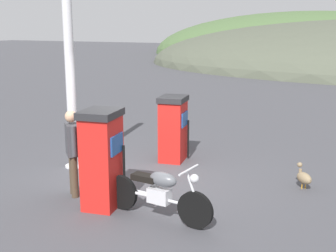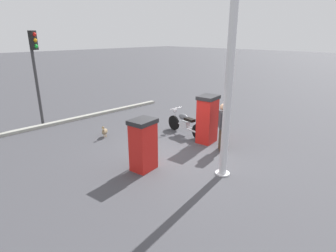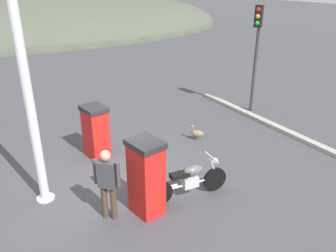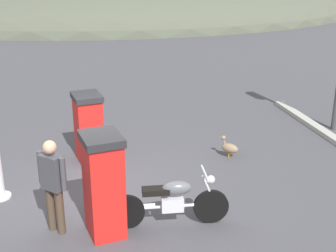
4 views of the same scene
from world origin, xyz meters
TOP-DOWN VIEW (x-y plane):
  - ground_plane at (0.00, 0.00)m, footprint 120.00×120.00m
  - fuel_pump_near at (-0.00, -1.47)m, footprint 0.68×0.80m
  - fuel_pump_far at (-0.00, 1.47)m, footprint 0.66×0.79m
  - motorcycle_near_pump at (1.06, -1.51)m, footprint 1.98×0.60m
  - attendant_person at (-0.77, -1.24)m, footprint 0.46×0.47m
  - wandering_duck at (2.99, 0.83)m, footprint 0.40×0.41m
  - roadside_traffic_light at (6.15, 1.80)m, footprint 0.40×0.30m
  - canopy_support_pole at (-1.78, 0.13)m, footprint 0.40×0.40m
  - road_edge_kerb at (5.75, 0.00)m, footprint 0.38×8.15m

SIDE VIEW (x-z plane):
  - ground_plane at x=0.00m, z-range 0.00..0.00m
  - road_edge_kerb at x=5.75m, z-range 0.00..0.12m
  - wandering_duck at x=2.99m, z-range -0.01..0.47m
  - motorcycle_near_pump at x=1.06m, z-range -0.02..0.91m
  - fuel_pump_far at x=0.00m, z-range 0.01..1.50m
  - fuel_pump_near at x=0.00m, z-range 0.01..1.70m
  - attendant_person at x=-0.77m, z-range 0.11..1.68m
  - canopy_support_pole at x=-1.78m, z-range -0.08..4.47m
  - roadside_traffic_light at x=6.15m, z-range 0.69..4.49m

